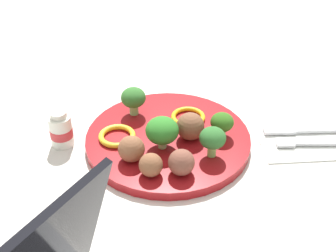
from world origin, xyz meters
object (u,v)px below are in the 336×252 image
(broccoli_floret_mid_right, at_px, (222,122))
(yogurt_bottle, at_px, (61,130))
(broccoli_floret_back_right, at_px, (133,98))
(meatball_front_left, at_px, (181,162))
(pepper_ring_near_rim, at_px, (188,117))
(fork, at_px, (307,143))
(plate, at_px, (168,139))
(meatball_front_right, at_px, (151,165))
(broccoli_floret_front_right, at_px, (213,139))
(pepper_ring_front_left, at_px, (117,136))
(napkin, at_px, (308,139))
(broccoli_floret_front_left, at_px, (162,131))
(meatball_back_right, at_px, (190,126))
(meatball_mid_right, at_px, (131,149))
(knife, at_px, (301,130))

(broccoli_floret_mid_right, relative_size, yogurt_bottle, 0.66)
(broccoli_floret_back_right, height_order, yogurt_bottle, broccoli_floret_back_right)
(meatball_front_left, bearing_deg, pepper_ring_near_rim, -96.85)
(broccoli_floret_mid_right, bearing_deg, fork, 175.01)
(plate, distance_m, yogurt_bottle, 0.18)
(yogurt_bottle, bearing_deg, meatball_front_right, 147.16)
(broccoli_floret_front_right, height_order, pepper_ring_front_left, broccoli_floret_front_right)
(broccoli_floret_front_right, relative_size, pepper_ring_front_left, 0.83)
(broccoli_floret_back_right, height_order, napkin, broccoli_floret_back_right)
(broccoli_floret_front_right, distance_m, napkin, 0.19)
(napkin, xyz_separation_m, fork, (0.01, 0.02, 0.00))
(broccoli_floret_front_left, height_order, napkin, broccoli_floret_front_left)
(broccoli_floret_front_right, distance_m, meatball_front_left, 0.07)
(meatball_back_right, xyz_separation_m, yogurt_bottle, (0.22, -0.01, -0.01))
(pepper_ring_front_left, relative_size, pepper_ring_near_rim, 1.02)
(napkin, bearing_deg, meatball_mid_right, 13.04)
(broccoli_floret_front_left, xyz_separation_m, knife, (-0.24, -0.06, -0.04))
(meatball_front_left, bearing_deg, meatball_front_right, 3.84)
(meatball_back_right, xyz_separation_m, meatball_front_right, (0.06, 0.09, -0.01))
(fork, xyz_separation_m, knife, (0.00, -0.04, -0.00))
(broccoli_floret_front_right, xyz_separation_m, pepper_ring_near_rim, (0.03, -0.10, -0.03))
(broccoli_floret_front_right, xyz_separation_m, napkin, (-0.17, -0.06, -0.05))
(meatball_front_right, xyz_separation_m, fork, (-0.26, -0.09, -0.03))
(plate, height_order, meatball_front_right, meatball_front_right)
(broccoli_floret_mid_right, bearing_deg, meatball_mid_right, 23.52)
(broccoli_floret_front_left, xyz_separation_m, meatball_back_right, (-0.05, -0.03, -0.01))
(yogurt_bottle, bearing_deg, meatball_mid_right, 152.53)
(pepper_ring_near_rim, distance_m, fork, 0.21)
(broccoli_floret_back_right, height_order, meatball_back_right, broccoli_floret_back_right)
(broccoli_floret_front_left, relative_size, broccoli_floret_front_right, 1.07)
(broccoli_floret_front_right, distance_m, fork, 0.18)
(broccoli_floret_mid_right, bearing_deg, plate, 1.14)
(meatball_mid_right, xyz_separation_m, fork, (-0.29, -0.05, -0.03))
(plate, distance_m, meatball_back_right, 0.05)
(meatball_back_right, bearing_deg, meatball_front_left, 78.56)
(broccoli_floret_front_left, xyz_separation_m, meatball_front_right, (0.02, 0.07, -0.01))
(broccoli_floret_back_right, height_order, fork, broccoli_floret_back_right)
(meatball_back_right, bearing_deg, meatball_mid_right, 30.75)
(yogurt_bottle, bearing_deg, broccoli_floret_mid_right, -179.82)
(pepper_ring_front_left, distance_m, pepper_ring_near_rim, 0.13)
(meatball_back_right, height_order, fork, meatball_back_right)
(broccoli_floret_front_right, height_order, pepper_ring_near_rim, broccoli_floret_front_right)
(broccoli_floret_back_right, height_order, meatball_mid_right, broccoli_floret_back_right)
(meatball_front_right, bearing_deg, broccoli_floret_front_right, -155.20)
(broccoli_floret_front_right, xyz_separation_m, meatball_front_right, (0.10, 0.04, -0.02))
(broccoli_floret_mid_right, height_order, meatball_front_left, broccoli_floret_mid_right)
(pepper_ring_front_left, bearing_deg, broccoli_floret_back_right, -108.28)
(broccoli_floret_front_right, bearing_deg, broccoli_floret_front_left, -15.71)
(broccoli_floret_front_left, height_order, broccoli_floret_back_right, broccoli_floret_front_left)
(broccoli_floret_front_right, height_order, meatball_back_right, broccoli_floret_front_right)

